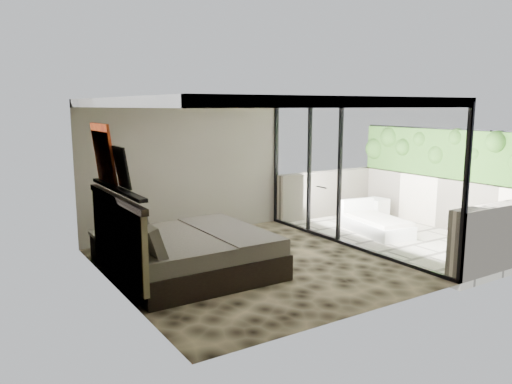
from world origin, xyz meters
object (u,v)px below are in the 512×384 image
nightstand (109,245)px  lounger (375,224)px  table_lamp (104,211)px  ottoman (375,209)px  bed (186,252)px

nightstand → lounger: 5.49m
nightstand → table_lamp: bearing=145.7°
table_lamp → lounger: bearing=-11.8°
table_lamp → lounger: size_ratio=0.34×
ottoman → bed: bearing=-167.0°
table_lamp → ottoman: size_ratio=1.18×
nightstand → table_lamp: table_lamp is taller
nightstand → ottoman: 6.35m
ottoman → nightstand: bearing=178.7°
bed → table_lamp: bearing=121.5°
bed → nightstand: 1.65m
nightstand → lounger: bearing=-21.4°
table_lamp → bed: bearing=-58.5°
table_lamp → nightstand: bearing=-24.5°
nightstand → ottoman: bearing=-11.0°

